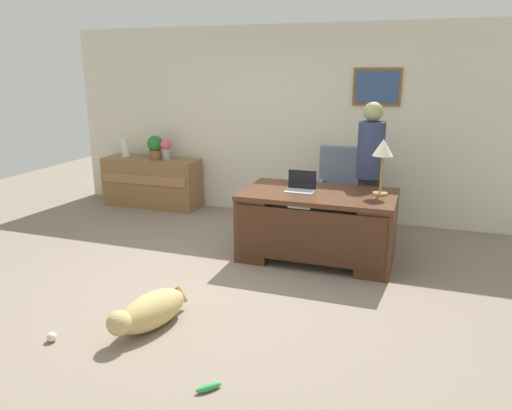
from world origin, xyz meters
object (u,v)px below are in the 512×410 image
dog_toy_ball (51,337)px  dog_toy_plush (121,322)px  laptop (301,186)px  vase_empty (126,148)px  credenza (152,182)px  desk_lamp (383,151)px  potted_plant (155,146)px  dog_toy_bone (209,387)px  armchair (339,196)px  dog_lying (149,312)px  person_standing (369,172)px  desk (317,223)px  vase_with_flowers (166,147)px

dog_toy_ball → dog_toy_plush: bearing=47.9°
laptop → vase_empty: 3.44m
credenza → vase_empty: size_ratio=5.21×
desk_lamp → vase_empty: 4.22m
potted_plant → dog_toy_ball: 4.08m
dog_toy_ball → vase_empty: bearing=115.0°
vase_empty → credenza: bearing=-0.2°
laptop → dog_toy_ball: (-1.41, -2.45, -0.80)m
vase_empty → dog_toy_bone: 5.15m
armchair → vase_empty: 3.48m
dog_lying → person_standing: bearing=62.1°
credenza → armchair: size_ratio=1.37×
armchair → desk: bearing=-93.6°
laptop → desk: bearing=-3.2°
dog_lying → potted_plant: (-1.87, 3.35, 0.80)m
armchair → person_standing: person_standing is taller
desk → dog_lying: size_ratio=2.00×
credenza → vase_with_flowers: bearing=0.3°
desk_lamp → dog_toy_bone: size_ratio=3.22×
armchair → credenza: bearing=174.2°
desk → dog_toy_plush: bearing=-121.5°
vase_empty → vase_with_flowers: bearing=0.0°
laptop → potted_plant: size_ratio=0.89×
credenza → potted_plant: size_ratio=4.26×
desk → dog_toy_ball: desk is taller
dog_toy_bone → dog_toy_plush: 1.21m
desk_lamp → vase_empty: desk_lamp is taller
dog_lying → laptop: laptop is taller
credenza → dog_toy_ball: bearing=-70.7°
person_standing → dog_toy_ball: 3.89m
dog_toy_ball → person_standing: bearing=56.7°
vase_empty → dog_toy_bone: size_ratio=1.56×
dog_lying → dog_toy_bone: 1.01m
dog_lying → potted_plant: size_ratio=2.35×
desk → potted_plant: bearing=154.8°
armchair → vase_with_flowers: (-2.72, 0.31, 0.45)m
laptop → dog_toy_plush: laptop is taller
potted_plant → dog_toy_bone: 4.85m
credenza → desk_lamp: 3.89m
desk → laptop: (-0.20, 0.01, 0.42)m
credenza → armchair: bearing=-5.8°
desk → dog_lying: bearing=-116.0°
dog_toy_bone → person_standing: bearing=79.2°
potted_plant → dog_toy_plush: (1.60, -3.37, -0.93)m
desk_lamp → dog_toy_bone: (-0.82, -2.72, -1.23)m
person_standing → desk_lamp: 0.72m
dog_toy_ball → dog_toy_bone: 1.45m
armchair → laptop: (-0.27, -1.02, 0.34)m
desk → vase_with_flowers: (-2.65, 1.34, 0.53)m
credenza → desk_lamp: bearing=-18.6°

